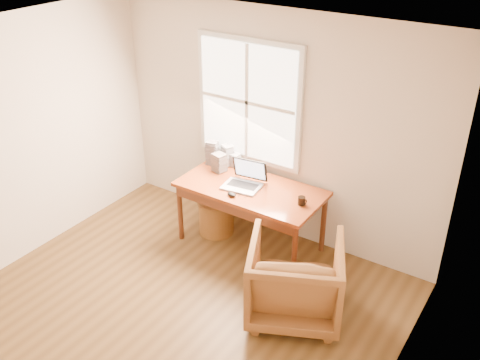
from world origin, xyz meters
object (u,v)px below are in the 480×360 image
object	(u,v)px
desk	(251,189)
armchair	(295,279)
coffee_mug	(302,201)
cd_stack_a	(227,155)
wicker_stool	(216,217)
laptop	(241,176)

from	to	relation	value
desk	armchair	world-z (taller)	armchair
coffee_mug	cd_stack_a	world-z (taller)	cd_stack_a
desk	cd_stack_a	size ratio (longest dim) A/B	6.32
desk	coffee_mug	xyz separation A→B (m)	(0.63, -0.02, 0.06)
armchair	cd_stack_a	distance (m)	1.88
cd_stack_a	wicker_stool	bearing A→B (deg)	-81.23
desk	coffee_mug	bearing A→B (deg)	-1.84
armchair	desk	bearing A→B (deg)	-62.43
wicker_stool	cd_stack_a	world-z (taller)	cd_stack_a
wicker_stool	coffee_mug	bearing A→B (deg)	-1.05
desk	laptop	size ratio (longest dim) A/B	3.90
laptop	desk	bearing A→B (deg)	30.23
wicker_stool	cd_stack_a	size ratio (longest dim) A/B	1.62
armchair	laptop	distance (m)	1.33
desk	laptop	xyz separation A→B (m)	(-0.08, -0.06, 0.17)
wicker_stool	coffee_mug	world-z (taller)	coffee_mug
laptop	coffee_mug	size ratio (longest dim) A/B	4.66
coffee_mug	cd_stack_a	bearing A→B (deg)	-178.61
coffee_mug	armchair	bearing A→B (deg)	-47.83
wicker_stool	laptop	distance (m)	0.80
desk	laptop	bearing A→B (deg)	-142.06
wicker_stool	coffee_mug	xyz separation A→B (m)	(1.11, -0.02, 0.59)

